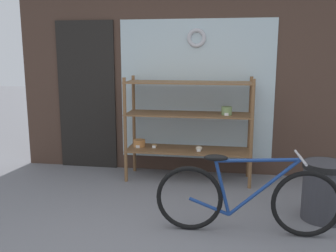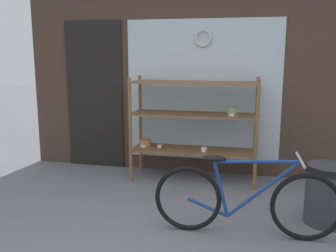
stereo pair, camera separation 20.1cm
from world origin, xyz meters
TOP-DOWN VIEW (x-y plane):
  - storefront_facade at (-0.05, 2.47)m, footprint 4.63×0.13m
  - display_case at (0.13, 2.09)m, footprint 1.63×0.49m
  - bicycle at (0.83, 0.65)m, footprint 1.68×0.46m
  - trash_bin at (1.62, 1.08)m, footprint 0.45×0.45m

SIDE VIEW (x-z plane):
  - trash_bin at x=1.62m, z-range 0.03..0.62m
  - bicycle at x=0.83m, z-range -0.04..0.72m
  - display_case at x=0.13m, z-range 0.13..1.48m
  - storefront_facade at x=-0.05m, z-range -0.04..3.14m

